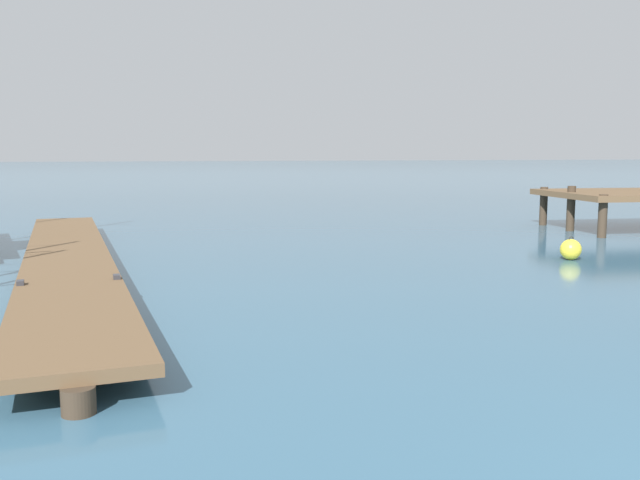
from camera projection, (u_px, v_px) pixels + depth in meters
The scene contains 3 objects.
floating_dock at pixel (68, 258), 15.44m from camera, with size 3.31×18.15×0.53m.
pier_platform at pixel (631, 196), 24.06m from camera, with size 5.75×5.08×1.79m.
mooring_buoy at pixel (571, 249), 17.44m from camera, with size 0.53×0.53×0.60m.
Camera 1 is at (-5.56, -2.26, 2.73)m, focal length 38.58 mm.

